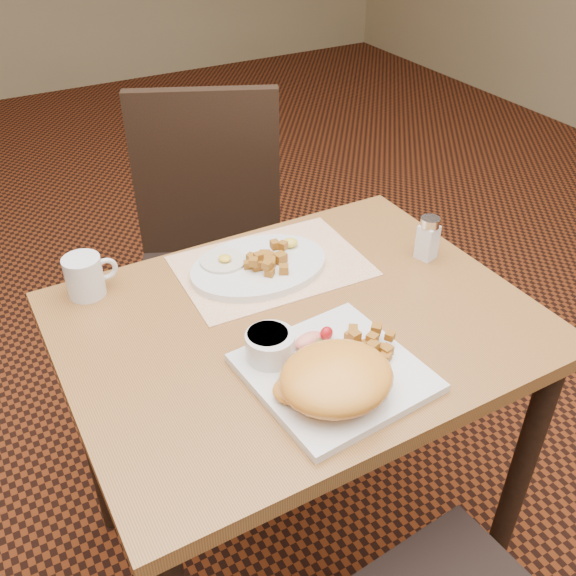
{
  "coord_description": "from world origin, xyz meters",
  "views": [
    {
      "loc": [
        -0.5,
        -0.85,
        1.53
      ],
      "look_at": [
        -0.02,
        0.01,
        0.82
      ],
      "focal_mm": 40.0,
      "sensor_mm": 36.0,
      "label": 1
    }
  ],
  "objects_px": {
    "coffee_mug": "(85,276)",
    "plate_square": "(334,373)",
    "table": "(298,360)",
    "chair_far": "(211,248)",
    "salt_shaker": "(428,237)",
    "plate_oval": "(259,266)"
  },
  "relations": [
    {
      "from": "plate_oval",
      "to": "coffee_mug",
      "type": "height_order",
      "value": "coffee_mug"
    },
    {
      "from": "table",
      "to": "plate_square",
      "type": "bearing_deg",
      "value": -99.34
    },
    {
      "from": "plate_square",
      "to": "plate_oval",
      "type": "height_order",
      "value": "plate_oval"
    },
    {
      "from": "salt_shaker",
      "to": "coffee_mug",
      "type": "bearing_deg",
      "value": 161.59
    },
    {
      "from": "chair_far",
      "to": "salt_shaker",
      "type": "bearing_deg",
      "value": 140.08
    },
    {
      "from": "table",
      "to": "salt_shaker",
      "type": "xyz_separation_m",
      "value": [
        0.36,
        0.05,
        0.16
      ]
    },
    {
      "from": "table",
      "to": "plate_oval",
      "type": "relative_size",
      "value": 2.96
    },
    {
      "from": "plate_square",
      "to": "plate_oval",
      "type": "bearing_deg",
      "value": 84.07
    },
    {
      "from": "table",
      "to": "salt_shaker",
      "type": "relative_size",
      "value": 9.0
    },
    {
      "from": "chair_far",
      "to": "plate_square",
      "type": "height_order",
      "value": "chair_far"
    },
    {
      "from": "chair_far",
      "to": "plate_square",
      "type": "relative_size",
      "value": 3.46
    },
    {
      "from": "plate_square",
      "to": "salt_shaker",
      "type": "relative_size",
      "value": 2.8
    },
    {
      "from": "chair_far",
      "to": "coffee_mug",
      "type": "bearing_deg",
      "value": 65.38
    },
    {
      "from": "plate_square",
      "to": "coffee_mug",
      "type": "height_order",
      "value": "coffee_mug"
    },
    {
      "from": "table",
      "to": "salt_shaker",
      "type": "distance_m",
      "value": 0.4
    },
    {
      "from": "table",
      "to": "plate_oval",
      "type": "distance_m",
      "value": 0.22
    },
    {
      "from": "table",
      "to": "coffee_mug",
      "type": "xyz_separation_m",
      "value": [
        -0.34,
        0.29,
        0.15
      ]
    },
    {
      "from": "coffee_mug",
      "to": "plate_square",
      "type": "bearing_deg",
      "value": -56.01
    },
    {
      "from": "plate_square",
      "to": "plate_oval",
      "type": "distance_m",
      "value": 0.36
    },
    {
      "from": "table",
      "to": "plate_square",
      "type": "height_order",
      "value": "plate_square"
    },
    {
      "from": "plate_square",
      "to": "chair_far",
      "type": "bearing_deg",
      "value": 82.61
    },
    {
      "from": "table",
      "to": "coffee_mug",
      "type": "distance_m",
      "value": 0.47
    }
  ]
}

